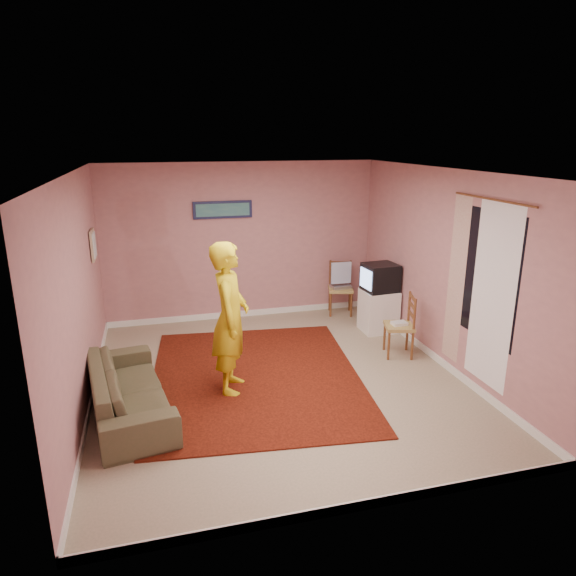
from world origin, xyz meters
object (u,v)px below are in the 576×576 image
object	(u,v)px
chair_a	(341,283)
person	(230,318)
tv_cabinet	(378,311)
crt_tv	(380,277)
chair_b	(400,319)
sofa	(129,390)

from	to	relation	value
chair_a	person	xyz separation A→B (m)	(-2.26, -2.29, 0.36)
tv_cabinet	crt_tv	size ratio (longest dim) A/B	1.26
chair_b	sofa	xyz separation A→B (m)	(-3.62, -0.68, -0.26)
tv_cabinet	chair_a	distance (m)	1.00
chair_a	sofa	bearing A→B (deg)	-127.23
crt_tv	chair_b	bearing A→B (deg)	-101.90
chair_b	person	size ratio (longest dim) A/B	0.27
chair_b	sofa	world-z (taller)	chair_b
tv_cabinet	crt_tv	bearing A→B (deg)	-175.42
chair_a	chair_b	xyz separation A→B (m)	(0.17, -1.88, -0.02)
crt_tv	person	bearing A→B (deg)	-156.48
chair_a	sofa	distance (m)	4.31
tv_cabinet	sofa	distance (m)	4.09
chair_b	person	world-z (taller)	person
chair_b	tv_cabinet	bearing A→B (deg)	-172.03
sofa	tv_cabinet	bearing A→B (deg)	-75.36
tv_cabinet	chair_a	bearing A→B (deg)	107.51
chair_a	tv_cabinet	bearing A→B (deg)	-56.25
chair_a	chair_b	distance (m)	1.88
crt_tv	person	distance (m)	2.89
crt_tv	sofa	distance (m)	4.13
chair_b	person	distance (m)	2.49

